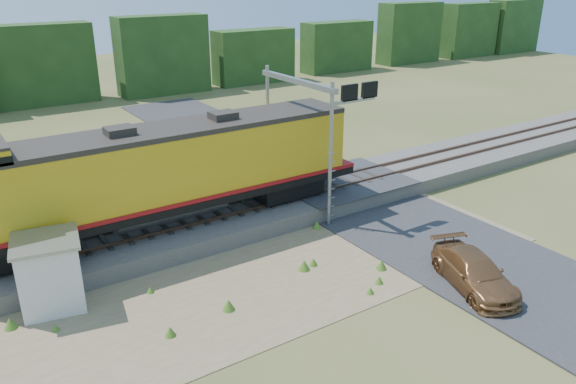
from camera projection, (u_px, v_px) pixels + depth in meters
ground at (301, 274)px, 23.32m from camera, size 140.00×140.00×0.00m
ballast at (232, 216)px, 27.82m from camera, size 70.00×5.00×0.80m
rails at (232, 207)px, 27.64m from camera, size 70.00×1.54×0.16m
dirt_shoulder at (254, 283)px, 22.68m from camera, size 26.00×8.00×0.03m
road at (410, 226)px, 27.47m from camera, size 7.00×66.00×0.86m
tree_line_north at (66, 71)px, 51.60m from camera, size 130.00×3.00×6.50m
weed_clumps at (225, 299)px, 21.60m from camera, size 15.00×6.20×0.56m
locomotive at (161, 172)px, 24.94m from camera, size 19.30×2.94×4.98m
shed at (50, 273)px, 20.66m from camera, size 2.73×2.73×2.77m
signal_gantry at (311, 110)px, 27.66m from camera, size 2.82×6.20×7.11m
car at (474, 272)px, 22.13m from camera, size 3.34×5.00×1.34m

